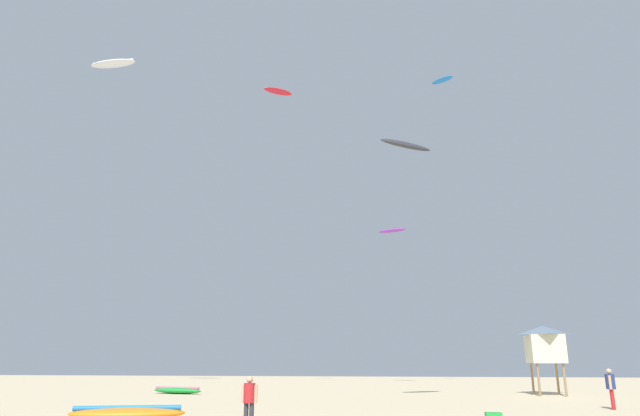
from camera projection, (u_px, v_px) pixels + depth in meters
name	position (u px, v px, depth m)	size (l,w,h in m)	color
person_foreground	(249.00, 398.00, 17.47)	(0.54, 0.37, 1.63)	#2D2D33
person_midground	(611.00, 385.00, 24.24)	(0.39, 0.54, 1.74)	#B21E23
kite_grounded_near	(177.00, 390.00, 34.84)	(3.72, 1.97, 0.47)	green
kite_grounded_mid	(127.00, 413.00, 19.99)	(4.34, 2.20, 0.51)	orange
lifeguard_tower	(544.00, 344.00, 33.84)	(2.30, 2.30, 4.15)	#8C704C
kite_aloft_0	(406.00, 145.00, 29.06)	(3.14, 2.58, 0.74)	#2D2D33
kite_aloft_1	(442.00, 80.00, 47.59)	(2.00, 1.67, 0.36)	blue
kite_aloft_2	(392.00, 231.00, 48.50)	(2.65, 1.69, 0.29)	purple
kite_aloft_3	(278.00, 91.00, 47.67)	(2.60, 2.05, 0.45)	red
kite_aloft_4	(113.00, 64.00, 47.01)	(4.25, 1.49, 0.49)	white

